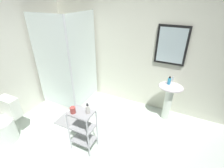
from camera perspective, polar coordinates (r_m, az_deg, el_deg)
The scene contains 11 objects.
ground_plane at distance 2.90m, azimuth -8.54°, elevation -24.13°, with size 4.20×4.20×0.02m, color silver.
wall_back at distance 3.55m, azimuth 6.87°, elevation 11.81°, with size 4.20×0.14×2.50m.
shower_stall at distance 3.88m, azimuth -14.01°, elevation -0.00°, with size 0.92×0.92×2.00m.
pedestal_sink at distance 3.37m, azimuth 19.26°, elevation -3.40°, with size 0.46×0.37×0.81m.
sink_faucet at distance 3.34m, azimuth 20.34°, elevation 1.68°, with size 0.03×0.03×0.10m, color silver.
toilet at distance 3.44m, azimuth -32.90°, elevation -11.65°, with size 0.37×0.49×0.76m.
storage_cart at distance 2.72m, azimuth -10.09°, elevation -14.62°, with size 0.38×0.28×0.74m.
hand_soap_bottle at distance 3.21m, azimuth 19.23°, elevation 1.03°, with size 0.06×0.06×0.15m.
lotion_bottle_white at distance 2.45m, azimuth -8.39°, elevation -8.64°, with size 0.06×0.06×0.17m.
rinse_cup at distance 2.51m, azimuth -13.43°, elevation -8.79°, with size 0.08×0.08×0.10m, color #B24742.
bath_mat at distance 3.52m, azimuth -13.74°, elevation -12.47°, with size 0.60×0.40×0.02m, color gray.
Camera 1 is at (1.09, -1.37, 2.30)m, focal length 26.38 mm.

